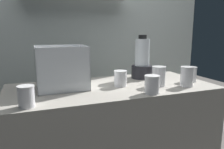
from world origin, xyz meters
The scene contains 10 objects.
counter centered at (0.00, 0.00, 0.45)m, with size 1.40×0.64×0.90m, color #9E998E.
back_wall_unit centered at (0.00, 0.77, 1.26)m, with size 2.60×0.24×2.50m.
carrot_display_bin centered at (-0.33, 0.05, 0.99)m, with size 0.32×0.25×0.28m.
blender_pitcher centered at (0.32, 0.16, 1.03)m, with size 0.17×0.17×0.34m.
juice_cup_carrot_far_left centered at (-0.55, -0.25, 0.95)m, with size 0.08×0.08×0.11m.
juice_cup_beet_left centered at (0.05, -0.02, 0.95)m, with size 0.09×0.09×0.11m.
juice_cup_beet_middle centered at (0.16, -0.26, 0.95)m, with size 0.09×0.09×0.11m.
juice_cup_orange_right centered at (0.30, -0.11, 0.96)m, with size 0.09×0.09×0.13m.
juice_cup_mango_far_right centered at (0.47, -0.19, 0.96)m, with size 0.09×0.09×0.14m.
juice_cup_mango_rightmost centered at (0.60, -0.08, 0.95)m, with size 0.09×0.09×0.11m.
Camera 1 is at (-0.52, -1.37, 1.27)m, focal length 35.38 mm.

